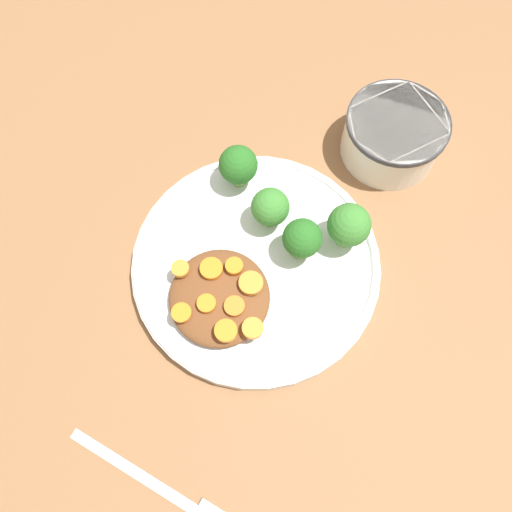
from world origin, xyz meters
name	(u,v)px	position (x,y,z in m)	size (l,w,h in m)	color
ground_plane	(256,267)	(0.00, 0.00, 0.00)	(4.00, 4.00, 0.00)	#8C603D
plate	(256,263)	(0.00, 0.00, 0.01)	(0.27, 0.27, 0.02)	white
dip_bowl	(393,134)	(-0.14, 0.17, 0.03)	(0.12, 0.12, 0.06)	white
stew_mound	(219,297)	(0.04, -0.04, 0.03)	(0.10, 0.10, 0.02)	brown
broccoli_floret_0	(270,208)	(-0.05, 0.02, 0.05)	(0.04, 0.04, 0.05)	#759E51
broccoli_floret_1	(302,239)	(-0.01, 0.05, 0.05)	(0.04, 0.04, 0.06)	#759E51
broccoli_floret_2	(349,226)	(-0.02, 0.10, 0.05)	(0.05, 0.05, 0.06)	#7FA85B
broccoli_floret_3	(238,166)	(-0.10, -0.01, 0.05)	(0.04, 0.04, 0.06)	#7FA85B
carrot_slice_0	(211,269)	(0.01, -0.05, 0.04)	(0.02, 0.02, 0.01)	orange
carrot_slice_1	(234,306)	(0.05, -0.03, 0.04)	(0.02, 0.02, 0.00)	orange
carrot_slice_2	(226,331)	(0.08, -0.04, 0.04)	(0.02, 0.02, 0.01)	orange
carrot_slice_3	(251,283)	(0.03, -0.01, 0.04)	(0.02, 0.02, 0.01)	orange
carrot_slice_4	(206,303)	(0.05, -0.05, 0.04)	(0.02, 0.02, 0.01)	orange
carrot_slice_5	(234,266)	(0.01, -0.02, 0.04)	(0.02, 0.02, 0.01)	orange
carrot_slice_6	(180,269)	(0.01, -0.08, 0.04)	(0.02, 0.02, 0.01)	orange
carrot_slice_7	(181,313)	(0.06, -0.08, 0.04)	(0.02, 0.02, 0.00)	orange
carrot_slice_8	(253,328)	(0.08, -0.01, 0.04)	(0.02, 0.02, 0.01)	orange
fork	(178,499)	(0.22, -0.09, 0.00)	(0.13, 0.17, 0.01)	#B2B2B2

